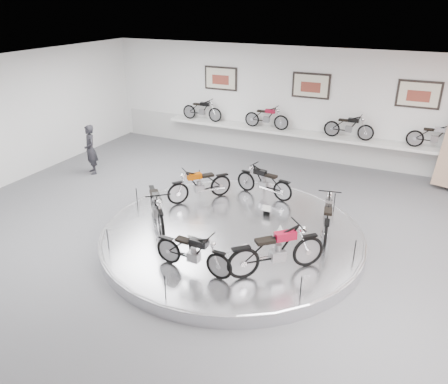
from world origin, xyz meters
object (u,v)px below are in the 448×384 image
at_px(bike_a, 328,215).
at_px(bike_d, 157,207).
at_px(display_platform, 232,235).
at_px(visitor, 91,150).
at_px(bike_c, 200,184).
at_px(bike_f, 277,250).
at_px(shelf, 305,135).
at_px(bike_b, 264,181).
at_px(bike_e, 193,252).

height_order(bike_a, bike_d, bike_d).
xyz_separation_m(display_platform, bike_d, (-1.78, -0.57, 0.67)).
bearing_deg(visitor, bike_d, 3.42).
height_order(bike_c, bike_f, bike_f).
relative_size(display_platform, shelf, 0.58).
relative_size(shelf, bike_a, 6.85).
distance_m(display_platform, bike_c, 2.05).
xyz_separation_m(shelf, visitor, (-6.20, -4.27, -0.16)).
distance_m(shelf, bike_b, 4.17).
bearing_deg(bike_d, bike_f, 37.07).
relative_size(display_platform, bike_c, 3.95).
height_order(shelf, bike_b, bike_b).
relative_size(bike_c, bike_f, 0.89).
bearing_deg(bike_f, bike_e, 160.36).
bearing_deg(bike_f, bike_b, 71.08).
bearing_deg(bike_b, bike_c, 44.73).
height_order(shelf, bike_f, bike_f).
bearing_deg(visitor, display_platform, 15.91).
bearing_deg(bike_a, display_platform, 101.14).
xyz_separation_m(display_platform, bike_e, (-0.01, -1.93, 0.60)).
distance_m(display_platform, shelf, 6.46).
bearing_deg(display_platform, bike_e, -90.43).
bearing_deg(bike_e, bike_d, 145.34).
xyz_separation_m(bike_c, bike_e, (1.52, -3.13, -0.02)).
xyz_separation_m(bike_c, visitor, (-4.66, 0.92, 0.06)).
distance_m(bike_b, bike_d, 3.32).
bearing_deg(bike_e, bike_b, 92.73).
relative_size(shelf, bike_b, 7.19).
height_order(bike_c, bike_d, bike_d).
bearing_deg(shelf, visitor, -145.45).
bearing_deg(shelf, bike_b, -90.15).
height_order(bike_a, bike_f, bike_f).
xyz_separation_m(display_platform, shelf, (0.00, 6.40, 0.85)).
relative_size(bike_a, bike_f, 0.88).
xyz_separation_m(bike_b, bike_d, (-1.77, -2.80, 0.07)).
relative_size(bike_f, visitor, 1.09).
bearing_deg(display_platform, bike_f, -38.45).
bearing_deg(bike_a, bike_b, 46.24).
xyz_separation_m(shelf, bike_a, (2.12, -5.54, -0.23)).
bearing_deg(bike_c, bike_f, 91.16).
height_order(display_platform, shelf, shelf).
height_order(bike_a, bike_c, bike_c).
bearing_deg(bike_f, shelf, 58.28).
bearing_deg(bike_c, visitor, -61.72).
bearing_deg(bike_c, display_platform, 91.29).
distance_m(bike_a, bike_e, 3.51).
bearing_deg(shelf, display_platform, -90.00).
bearing_deg(shelf, bike_d, -104.36).
xyz_separation_m(bike_b, bike_f, (1.57, -3.47, 0.09)).
height_order(bike_b, bike_c, bike_c).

